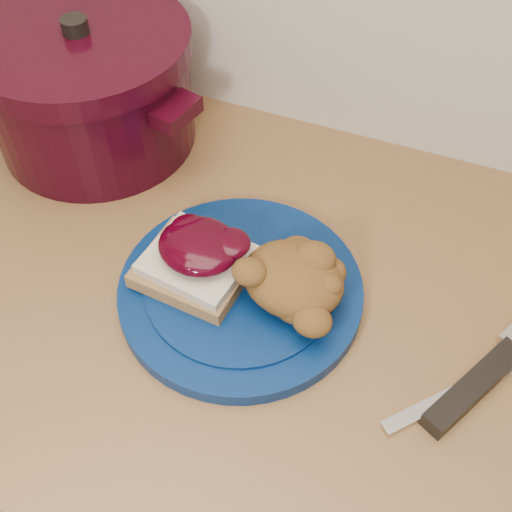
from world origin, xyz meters
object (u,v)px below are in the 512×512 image
at_px(pepper_grinder, 78,94).
at_px(chef_knife, 503,359).
at_px(dutch_oven, 89,87).
at_px(butter_knife, 466,388).
at_px(plate, 241,291).

bearing_deg(pepper_grinder, chef_knife, -14.95).
height_order(chef_knife, dutch_oven, dutch_oven).
height_order(dutch_oven, pepper_grinder, dutch_oven).
bearing_deg(butter_knife, plate, 126.24).
bearing_deg(plate, chef_knife, 3.67).
bearing_deg(plate, butter_knife, -5.65).
relative_size(dutch_oven, pepper_grinder, 2.35).
distance_m(plate, dutch_oven, 0.34).
bearing_deg(chef_knife, dutch_oven, 101.86).
xyz_separation_m(chef_knife, butter_knife, (-0.03, -0.04, -0.01)).
distance_m(chef_knife, dutch_oven, 0.58).
relative_size(chef_knife, butter_knife, 1.70).
relative_size(plate, chef_knife, 0.82).
bearing_deg(dutch_oven, butter_knife, -20.87).
height_order(plate, dutch_oven, dutch_oven).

